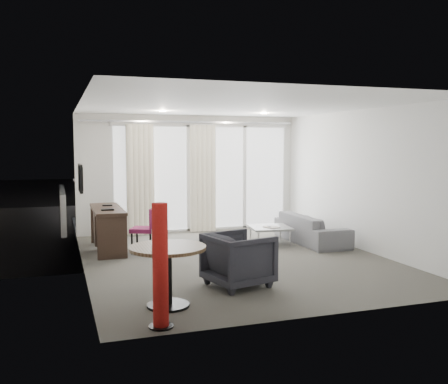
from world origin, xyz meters
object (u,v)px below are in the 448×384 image
object	(u,v)px
rattan_chair_a	(204,202)
rattan_chair_b	(266,205)
tub_armchair	(239,259)
desk_chair	(143,230)
sofa	(311,228)
desk	(108,229)
round_table	(168,276)
coffee_table	(270,235)
red_lamp	(160,266)

from	to	relation	value
rattan_chair_a	rattan_chair_b	distance (m)	1.62
tub_armchair	rattan_chair_a	xyz separation A→B (m)	(1.27, 6.07, 0.09)
desk_chair	sofa	bearing A→B (deg)	22.29
desk	desk_chair	bearing A→B (deg)	-35.72
desk	tub_armchair	bearing A→B (deg)	-63.58
desk_chair	tub_armchair	size ratio (longest dim) A/B	1.01
round_table	desk	bearing A→B (deg)	95.92
desk	coffee_table	size ratio (longest dim) A/B	2.19
tub_armchair	rattan_chair_b	distance (m)	6.21
sofa	desk	bearing A→B (deg)	82.11
desk_chair	rattan_chair_b	world-z (taller)	desk_chair
sofa	rattan_chair_a	distance (m)	3.82
desk	coffee_table	xyz separation A→B (m)	(3.09, -0.42, -0.22)
desk_chair	coffee_table	bearing A→B (deg)	24.41
desk_chair	rattan_chair_b	bearing A→B (deg)	63.33
coffee_table	rattan_chair_a	distance (m)	3.54
desk_chair	sofa	size ratio (longest dim) A/B	0.42
tub_armchair	sofa	distance (m)	3.46
desk_chair	tub_armchair	distance (m)	2.71
round_table	sofa	xyz separation A→B (m)	(3.57, 3.01, -0.09)
desk_chair	coffee_table	distance (m)	2.51
round_table	tub_armchair	size ratio (longest dim) A/B	1.13
desk	sofa	bearing A→B (deg)	-7.89
desk_chair	sofa	xyz separation A→B (m)	(3.34, -0.12, -0.13)
red_lamp	coffee_table	world-z (taller)	red_lamp
round_table	rattan_chair_a	world-z (taller)	rattan_chair_a
desk	sofa	xyz separation A→B (m)	(3.94, -0.55, -0.11)
rattan_chair_a	desk	bearing A→B (deg)	-147.14
rattan_chair_b	desk_chair	bearing A→B (deg)	-161.45
round_table	rattan_chair_a	distance (m)	7.05
desk	coffee_table	world-z (taller)	desk
desk_chair	tub_armchair	xyz separation A→B (m)	(0.89, -2.56, -0.04)
desk	rattan_chair_a	xyz separation A→B (m)	(2.75, 3.09, 0.06)
round_table	rattan_chair_a	bearing A→B (deg)	70.24
desk	round_table	bearing A→B (deg)	-84.08
coffee_table	sofa	world-z (taller)	sofa
round_table	coffee_table	size ratio (longest dim) A/B	1.21
tub_armchair	rattan_chair_b	size ratio (longest dim) A/B	1.07
rattan_chair_b	round_table	bearing A→B (deg)	-143.09
desk	desk_chair	xyz separation A→B (m)	(0.59, -0.43, 0.02)
desk	rattan_chair_b	bearing A→B (deg)	30.89
desk	tub_armchair	world-z (taller)	desk
coffee_table	rattan_chair_b	size ratio (longest dim) A/B	1.01
desk_chair	red_lamp	size ratio (longest dim) A/B	0.61
coffee_table	sofa	size ratio (longest dim) A/B	0.40
tub_armchair	coffee_table	size ratio (longest dim) A/B	1.06
tub_armchair	rattan_chair_a	bearing A→B (deg)	-25.92
sofa	rattan_chair_b	world-z (taller)	rattan_chair_b
red_lamp	rattan_chair_b	size ratio (longest dim) A/B	1.77
coffee_table	rattan_chair_b	xyz separation A→B (m)	(1.19, 2.98, 0.21)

